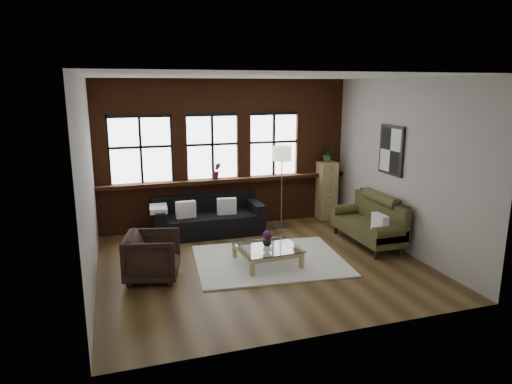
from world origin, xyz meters
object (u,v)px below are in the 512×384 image
object	(u,v)px
vase	(267,241)
drawer_chest	(326,190)
floor_lamp	(282,185)
coffee_table	(267,255)
dark_sofa	(208,215)
vintage_settee	(367,221)
armchair	(153,256)

from	to	relation	value
vase	drawer_chest	distance (m)	3.22
vase	floor_lamp	bearing A→B (deg)	62.41
coffee_table	dark_sofa	bearing A→B (deg)	107.82
vintage_settee	drawer_chest	size ratio (longest dim) A/B	1.34
vintage_settee	drawer_chest	bearing A→B (deg)	88.72
dark_sofa	armchair	xyz separation A→B (m)	(-1.33, -2.00, -0.02)
dark_sofa	vase	bearing A→B (deg)	-72.18
vintage_settee	vase	size ratio (longest dim) A/B	10.89
dark_sofa	floor_lamp	bearing A→B (deg)	-2.79
coffee_table	vase	world-z (taller)	vase
vintage_settee	floor_lamp	size ratio (longest dim) A/B	0.92
coffee_table	floor_lamp	world-z (taller)	floor_lamp
drawer_chest	floor_lamp	world-z (taller)	floor_lamp
dark_sofa	floor_lamp	distance (m)	1.71
coffee_table	vase	xyz separation A→B (m)	(0.00, 0.00, 0.25)
vintage_settee	armchair	xyz separation A→B (m)	(-4.16, -0.42, -0.10)
vintage_settee	floor_lamp	distance (m)	2.00
vase	floor_lamp	xyz separation A→B (m)	(0.98, 1.87, 0.56)
coffee_table	floor_lamp	size ratio (longest dim) A/B	0.52
floor_lamp	armchair	bearing A→B (deg)	-146.85
armchair	floor_lamp	bearing A→B (deg)	-43.40
vase	dark_sofa	bearing A→B (deg)	107.82
coffee_table	floor_lamp	xyz separation A→B (m)	(0.98, 1.87, 0.81)
coffee_table	vase	distance (m)	0.25
vintage_settee	armchair	bearing A→B (deg)	-174.20
armchair	floor_lamp	distance (m)	3.56
vase	drawer_chest	size ratio (longest dim) A/B	0.12
floor_lamp	vase	bearing A→B (deg)	-117.59
vintage_settee	drawer_chest	xyz separation A→B (m)	(0.04, 1.91, 0.19)
armchair	coffee_table	bearing A→B (deg)	-75.25
armchair	coffee_table	xyz separation A→B (m)	(1.96, 0.04, -0.22)
drawer_chest	coffee_table	bearing A→B (deg)	-134.51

